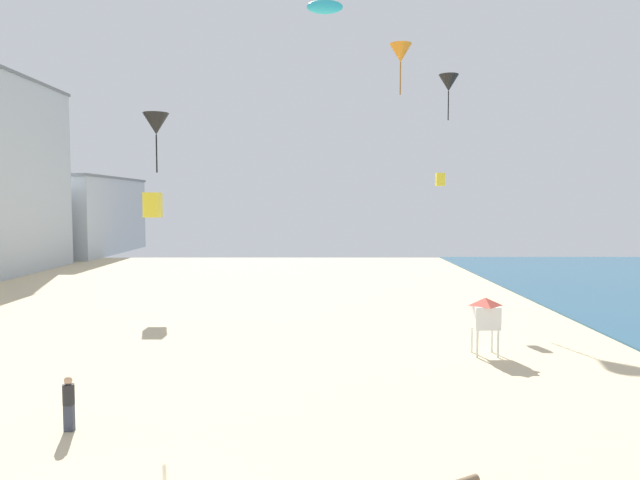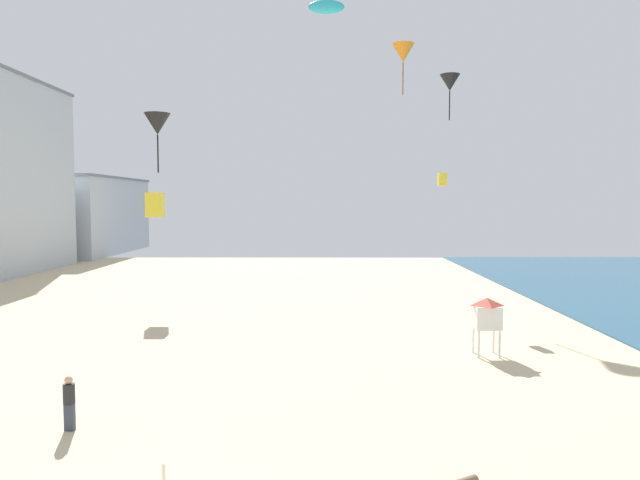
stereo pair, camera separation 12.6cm
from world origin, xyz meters
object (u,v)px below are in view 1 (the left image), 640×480
(lifeguard_stand, at_px, (487,314))
(kite_cyan_parafoil, at_px, (326,7))
(kite_black_delta_2, at_px, (158,124))
(kite_black_delta, at_px, (450,83))
(kite_orange_delta_2, at_px, (402,53))
(kite_flyer, at_px, (70,400))
(kite_yellow_box, at_px, (154,205))
(kite_yellow_box_2, at_px, (442,179))

(lifeguard_stand, relative_size, kite_cyan_parafoil, 1.45)
(kite_black_delta_2, bearing_deg, lifeguard_stand, 5.73)
(kite_black_delta, height_order, kite_orange_delta_2, kite_orange_delta_2)
(kite_orange_delta_2, bearing_deg, kite_cyan_parafoil, -110.24)
(kite_black_delta, height_order, kite_cyan_parafoil, kite_cyan_parafoil)
(kite_black_delta, relative_size, kite_black_delta_2, 0.75)
(kite_orange_delta_2, bearing_deg, kite_flyer, -115.62)
(kite_cyan_parafoil, bearing_deg, kite_yellow_box, 142.88)
(kite_flyer, bearing_deg, kite_yellow_box, -40.16)
(kite_cyan_parafoil, xyz_separation_m, kite_black_delta_2, (-6.89, -5.07, -6.29))
(kite_yellow_box_2, distance_m, kite_black_delta, 12.83)
(kite_black_delta, relative_size, kite_cyan_parafoil, 1.02)
(kite_yellow_box_2, xyz_separation_m, kite_cyan_parafoil, (-7.12, -6.83, 8.09))
(kite_yellow_box, distance_m, kite_orange_delta_2, 21.71)
(kite_yellow_box_2, height_order, kite_orange_delta_2, kite_orange_delta_2)
(kite_cyan_parafoil, bearing_deg, lifeguard_stand, -27.61)
(lifeguard_stand, distance_m, kite_yellow_box, 22.06)
(lifeguard_stand, height_order, kite_black_delta, kite_black_delta)
(kite_black_delta, bearing_deg, kite_orange_delta_2, 87.40)
(lifeguard_stand, xyz_separation_m, kite_yellow_box_2, (0.10, 10.50, 6.26))
(lifeguard_stand, xyz_separation_m, kite_cyan_parafoil, (-7.03, 3.67, 14.35))
(kite_yellow_box, distance_m, kite_yellow_box_2, 18.17)
(kite_flyer, height_order, kite_orange_delta_2, kite_orange_delta_2)
(kite_yellow_box, height_order, kite_cyan_parafoil, kite_cyan_parafoil)
(kite_yellow_box_2, relative_size, kite_orange_delta_2, 0.21)
(lifeguard_stand, bearing_deg, kite_yellow_box, 135.27)
(kite_yellow_box, relative_size, kite_cyan_parafoil, 0.90)
(kite_yellow_box, bearing_deg, kite_yellow_box_2, -4.57)
(kite_flyer, relative_size, kite_orange_delta_2, 0.43)
(kite_yellow_box_2, bearing_deg, kite_orange_delta_2, 97.84)
(kite_yellow_box, bearing_deg, lifeguard_stand, -33.64)
(kite_black_delta, bearing_deg, kite_flyer, -151.31)
(kite_flyer, distance_m, kite_cyan_parafoil, 20.98)
(kite_yellow_box_2, relative_size, kite_black_delta_2, 0.33)
(kite_yellow_box, height_order, kite_black_delta, kite_black_delta)
(kite_yellow_box, distance_m, kite_black_delta_2, 14.34)
(kite_orange_delta_2, bearing_deg, kite_yellow_box, -155.49)
(lifeguard_stand, xyz_separation_m, kite_black_delta_2, (-13.92, -1.40, 8.06))
(kite_yellow_box_2, xyz_separation_m, kite_black_delta, (-2.22, -12.17, 3.38))
(lifeguard_stand, height_order, kite_black_delta_2, kite_black_delta_2)
(kite_flyer, xyz_separation_m, kite_black_delta, (12.53, 6.86, 10.56))
(kite_yellow_box, height_order, kite_orange_delta_2, kite_orange_delta_2)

